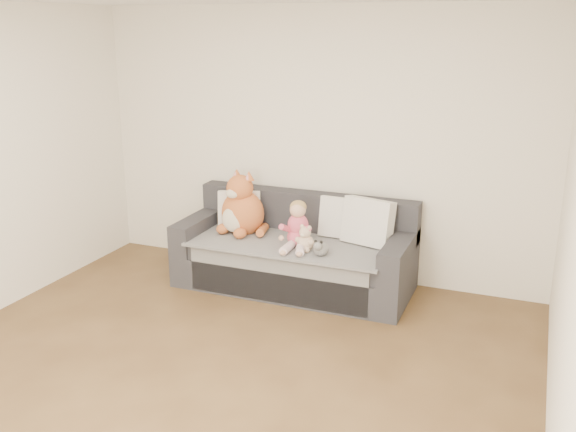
# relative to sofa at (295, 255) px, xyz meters

# --- Properties ---
(room_shell) EXTENTS (5.00, 5.00, 5.00)m
(room_shell) POSITION_rel_sofa_xyz_m (0.03, -1.64, 0.99)
(room_shell) COLOR brown
(room_shell) RESTS_ON ground
(sofa) EXTENTS (2.20, 0.94, 0.85)m
(sofa) POSITION_rel_sofa_xyz_m (0.00, 0.00, 0.00)
(sofa) COLOR #2C2C31
(sofa) RESTS_ON ground
(cushion_left) EXTENTS (0.45, 0.32, 0.39)m
(cushion_left) POSITION_rel_sofa_xyz_m (-0.63, 0.10, 0.35)
(cushion_left) COLOR white
(cushion_left) RESTS_ON sofa
(cushion_right_back) EXTENTS (0.43, 0.21, 0.40)m
(cushion_right_back) POSITION_rel_sofa_xyz_m (0.39, 0.22, 0.35)
(cushion_right_back) COLOR white
(cushion_right_back) RESTS_ON sofa
(cushion_right_front) EXTENTS (0.50, 0.32, 0.44)m
(cushion_right_front) POSITION_rel_sofa_xyz_m (0.67, 0.11, 0.38)
(cushion_right_front) COLOR white
(cushion_right_front) RESTS_ON sofa
(toddler) EXTENTS (0.30, 0.44, 0.43)m
(toddler) POSITION_rel_sofa_xyz_m (0.09, -0.20, 0.34)
(toddler) COLOR #C7466A
(toddler) RESTS_ON sofa
(plush_cat) EXTENTS (0.50, 0.45, 0.65)m
(plush_cat) POSITION_rel_sofa_xyz_m (-0.55, -0.02, 0.40)
(plush_cat) COLOR #AC5626
(plush_cat) RESTS_ON sofa
(teddy_bear) EXTENTS (0.19, 0.15, 0.24)m
(teddy_bear) POSITION_rel_sofa_xyz_m (0.20, -0.27, 0.26)
(teddy_bear) COLOR #C9A58B
(teddy_bear) RESTS_ON sofa
(plush_cow) EXTENTS (0.13, 0.20, 0.16)m
(plush_cow) POSITION_rel_sofa_xyz_m (0.37, -0.35, 0.23)
(plush_cow) COLOR white
(plush_cow) RESTS_ON sofa
(sippy_cup) EXTENTS (0.11, 0.07, 0.12)m
(sippy_cup) POSITION_rel_sofa_xyz_m (0.19, -0.26, 0.23)
(sippy_cup) COLOR #54389B
(sippy_cup) RESTS_ON sofa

